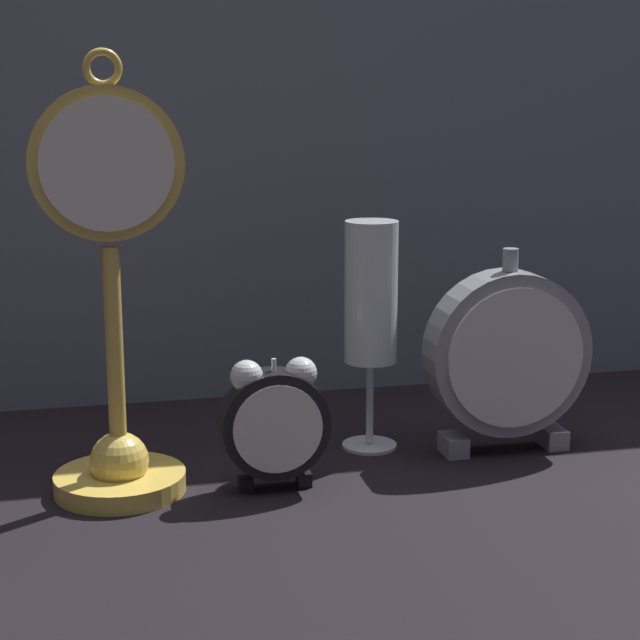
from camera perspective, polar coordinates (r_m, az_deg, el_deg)
ground_plane at (r=0.86m, az=1.22°, el=-9.86°), size 4.00×4.00×0.00m
fabric_backdrop_drape at (r=1.12m, az=-2.92°, el=11.80°), size 1.69×0.01×0.63m
pocket_watch_on_stand at (r=0.86m, az=-10.96°, el=-0.23°), size 0.12×0.11×0.35m
alarm_clock_twin_bell at (r=0.88m, az=-2.44°, el=-5.24°), size 0.09×0.03×0.11m
mantel_clock_silver at (r=0.97m, az=9.96°, el=-1.84°), size 0.15×0.04×0.19m
champagne_flute at (r=0.96m, az=2.73°, el=0.76°), size 0.05×0.05×0.21m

